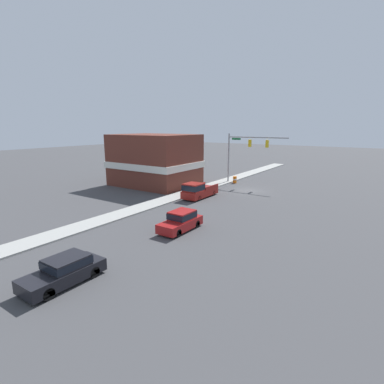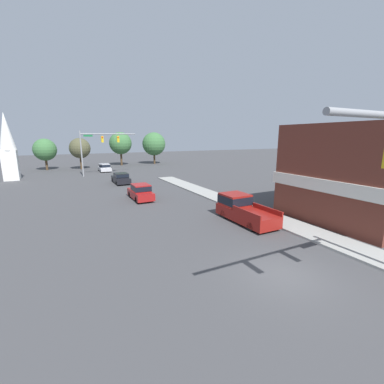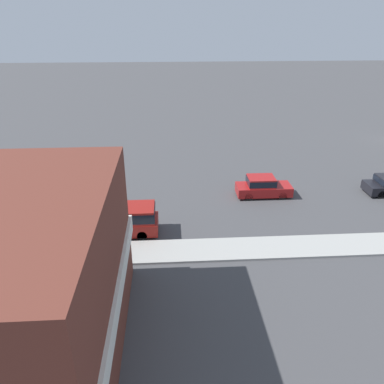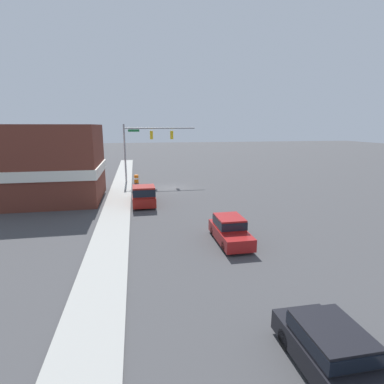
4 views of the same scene
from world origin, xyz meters
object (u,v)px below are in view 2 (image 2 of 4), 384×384
(car_lead, at_px, (141,192))
(car_second_ahead, at_px, (121,178))
(pickup_truck_parked, at_px, (242,209))
(car_distant, at_px, (105,167))

(car_lead, bearing_deg, car_second_ahead, 88.81)
(pickup_truck_parked, bearing_deg, car_second_ahead, 103.06)
(car_distant, relative_size, pickup_truck_parked, 0.81)
(car_distant, bearing_deg, car_second_ahead, -89.91)
(car_second_ahead, bearing_deg, car_lead, -91.19)
(car_distant, bearing_deg, pickup_truck_parked, -82.12)
(car_second_ahead, xyz_separation_m, pickup_truck_parked, (4.84, -20.87, 0.18))
(car_lead, relative_size, car_second_ahead, 0.96)
(car_lead, height_order, pickup_truck_parked, pickup_truck_parked)
(car_lead, bearing_deg, pickup_truck_parked, -63.83)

